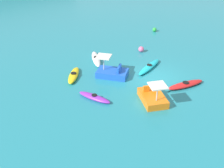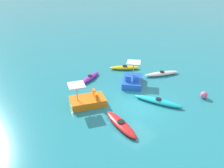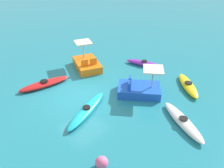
{
  "view_description": "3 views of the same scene",
  "coord_description": "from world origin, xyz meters",
  "px_view_note": "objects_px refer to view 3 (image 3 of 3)",
  "views": [
    {
      "loc": [
        -15.2,
        -13.64,
        11.01
      ],
      "look_at": [
        -3.55,
        0.98,
        0.25
      ],
      "focal_mm": 46.25,
      "sensor_mm": 36.0,
      "label": 1
    },
    {
      "loc": [
        8.79,
        -10.91,
        8.91
      ],
      "look_at": [
        -2.6,
        0.13,
        0.74
      ],
      "focal_mm": 37.82,
      "sensor_mm": 36.0,
      "label": 2
    },
    {
      "loc": [
        7.02,
        8.93,
        7.73
      ],
      "look_at": [
        -1.84,
        0.75,
        0.27
      ],
      "focal_mm": 37.94,
      "sensor_mm": 36.0,
      "label": 3
    }
  ],
  "objects_px": {
    "kayak_white": "(183,121)",
    "buoy_pink": "(102,163)",
    "kayak_cyan": "(87,110)",
    "kayak_yellow": "(188,85)",
    "kayak_purple": "(144,63)",
    "pedal_boat_orange": "(87,63)",
    "pedal_boat_blue": "(139,89)",
    "kayak_red": "(44,84)"
  },
  "relations": [
    {
      "from": "kayak_white",
      "to": "buoy_pink",
      "type": "distance_m",
      "value": 4.62
    },
    {
      "from": "kayak_cyan",
      "to": "buoy_pink",
      "type": "bearing_deg",
      "value": 57.51
    },
    {
      "from": "kayak_yellow",
      "to": "kayak_white",
      "type": "distance_m",
      "value": 3.49
    },
    {
      "from": "kayak_yellow",
      "to": "kayak_purple",
      "type": "distance_m",
      "value": 3.75
    },
    {
      "from": "pedal_boat_orange",
      "to": "buoy_pink",
      "type": "xyz_separation_m",
      "value": [
        5.29,
        6.71,
        -0.07
      ]
    },
    {
      "from": "kayak_yellow",
      "to": "pedal_boat_blue",
      "type": "relative_size",
      "value": 0.89
    },
    {
      "from": "kayak_yellow",
      "to": "kayak_purple",
      "type": "bearing_deg",
      "value": -99.32
    },
    {
      "from": "kayak_cyan",
      "to": "pedal_boat_blue",
      "type": "bearing_deg",
      "value": 164.22
    },
    {
      "from": "pedal_boat_orange",
      "to": "buoy_pink",
      "type": "distance_m",
      "value": 8.54
    },
    {
      "from": "kayak_red",
      "to": "kayak_yellow",
      "type": "bearing_deg",
      "value": 131.56
    },
    {
      "from": "pedal_boat_orange",
      "to": "kayak_red",
      "type": "bearing_deg",
      "value": -1.99
    },
    {
      "from": "kayak_white",
      "to": "buoy_pink",
      "type": "height_order",
      "value": "buoy_pink"
    },
    {
      "from": "kayak_yellow",
      "to": "kayak_white",
      "type": "height_order",
      "value": "same"
    },
    {
      "from": "kayak_cyan",
      "to": "buoy_pink",
      "type": "relative_size",
      "value": 6.77
    },
    {
      "from": "kayak_yellow",
      "to": "pedal_boat_orange",
      "type": "distance_m",
      "value": 6.84
    },
    {
      "from": "pedal_boat_blue",
      "to": "pedal_boat_orange",
      "type": "bearing_deg",
      "value": -91.4
    },
    {
      "from": "kayak_cyan",
      "to": "pedal_boat_orange",
      "type": "relative_size",
      "value": 1.26
    },
    {
      "from": "kayak_red",
      "to": "pedal_boat_orange",
      "type": "height_order",
      "value": "pedal_boat_orange"
    },
    {
      "from": "pedal_boat_blue",
      "to": "buoy_pink",
      "type": "xyz_separation_m",
      "value": [
        5.18,
        2.07,
        -0.07
      ]
    },
    {
      "from": "kayak_white",
      "to": "pedal_boat_blue",
      "type": "bearing_deg",
      "value": -102.24
    },
    {
      "from": "kayak_cyan",
      "to": "kayak_white",
      "type": "distance_m",
      "value": 4.83
    },
    {
      "from": "kayak_white",
      "to": "kayak_purple",
      "type": "relative_size",
      "value": 1.18
    },
    {
      "from": "kayak_cyan",
      "to": "kayak_red",
      "type": "height_order",
      "value": "same"
    },
    {
      "from": "kayak_white",
      "to": "pedal_boat_blue",
      "type": "distance_m",
      "value": 3.24
    },
    {
      "from": "kayak_cyan",
      "to": "kayak_white",
      "type": "bearing_deg",
      "value": 122.3
    },
    {
      "from": "kayak_cyan",
      "to": "pedal_boat_blue",
      "type": "xyz_separation_m",
      "value": [
        -3.27,
        0.92,
        0.17
      ]
    },
    {
      "from": "kayak_purple",
      "to": "pedal_boat_orange",
      "type": "relative_size",
      "value": 0.95
    },
    {
      "from": "pedal_boat_orange",
      "to": "buoy_pink",
      "type": "bearing_deg",
      "value": 51.74
    },
    {
      "from": "kayak_yellow",
      "to": "kayak_red",
      "type": "relative_size",
      "value": 0.78
    },
    {
      "from": "kayak_red",
      "to": "pedal_boat_blue",
      "type": "height_order",
      "value": "pedal_boat_blue"
    },
    {
      "from": "kayak_white",
      "to": "buoy_pink",
      "type": "xyz_separation_m",
      "value": [
        4.49,
        -1.09,
        0.1
      ]
    },
    {
      "from": "kayak_yellow",
      "to": "pedal_boat_blue",
      "type": "xyz_separation_m",
      "value": [
        2.51,
        -1.77,
        0.17
      ]
    },
    {
      "from": "kayak_cyan",
      "to": "pedal_boat_orange",
      "type": "height_order",
      "value": "pedal_boat_orange"
    },
    {
      "from": "kayak_purple",
      "to": "buoy_pink",
      "type": "relative_size",
      "value": 5.09
    },
    {
      "from": "kayak_white",
      "to": "pedal_boat_orange",
      "type": "bearing_deg",
      "value": -95.85
    },
    {
      "from": "kayak_white",
      "to": "kayak_red",
      "type": "xyz_separation_m",
      "value": [
        2.59,
        -7.91,
        0.0
      ]
    },
    {
      "from": "pedal_boat_blue",
      "to": "kayak_yellow",
      "type": "bearing_deg",
      "value": 144.79
    },
    {
      "from": "pedal_boat_blue",
      "to": "buoy_pink",
      "type": "distance_m",
      "value": 5.57
    },
    {
      "from": "kayak_purple",
      "to": "buoy_pink",
      "type": "height_order",
      "value": "buoy_pink"
    },
    {
      "from": "kayak_purple",
      "to": "pedal_boat_orange",
      "type": "distance_m",
      "value": 4.05
    },
    {
      "from": "kayak_white",
      "to": "kayak_purple",
      "type": "distance_m",
      "value": 6.35
    },
    {
      "from": "kayak_yellow",
      "to": "kayak_white",
      "type": "xyz_separation_m",
      "value": [
        3.2,
        1.39,
        -0.0
      ]
    }
  ]
}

